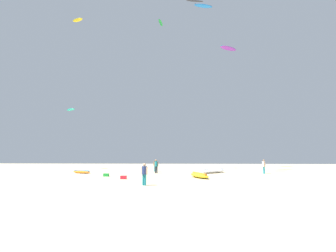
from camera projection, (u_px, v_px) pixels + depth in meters
The scene contains 16 objects.
ground_plane at pixel (144, 195), 15.68m from camera, with size 120.00×120.00×0.00m, color beige.
person_foreground at pixel (144, 172), 20.59m from camera, with size 0.49×0.37×1.64m.
person_midground at pixel (264, 165), 33.83m from camera, with size 0.39×0.57×1.73m.
person_left at pixel (156, 165), 34.82m from camera, with size 0.56×0.39×1.71m.
person_right at pixel (155, 164), 38.54m from camera, with size 0.55×0.38×1.67m.
kite_grounded_near at pixel (199, 175), 27.61m from camera, with size 2.36×4.38×0.55m.
kite_grounded_mid at pixel (213, 171), 35.25m from camera, with size 4.13×4.39×0.56m.
kite_grounded_far at pixel (82, 172), 34.69m from camera, with size 3.24×2.60×0.40m.
cooler_box at pixel (106, 175), 29.36m from camera, with size 0.56×0.36×0.32m, color green.
gear_bag at pixel (124, 177), 26.05m from camera, with size 0.56×0.36×0.32m, color red.
kite_aloft_0 at pixel (203, 6), 41.78m from camera, with size 2.99×1.63×0.37m.
kite_aloft_1 at pixel (195, 1), 37.69m from camera, with size 2.49×1.15×0.54m.
kite_aloft_2 at pixel (78, 20), 46.76m from camera, with size 2.14×1.35×0.52m.
kite_aloft_3 at pixel (71, 110), 47.56m from camera, with size 2.46×2.40×0.35m.
kite_aloft_4 at pixel (161, 23), 47.25m from camera, with size 0.83×2.56×0.64m.
kite_aloft_5 at pixel (228, 48), 54.54m from camera, with size 3.93×3.22×0.63m.
Camera 1 is at (2.36, -15.88, 2.19)m, focal length 29.71 mm.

